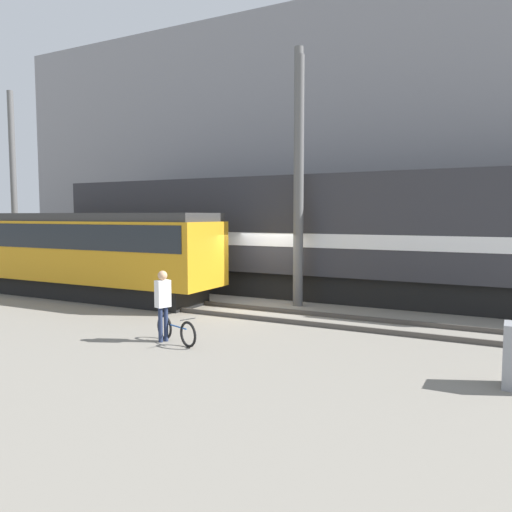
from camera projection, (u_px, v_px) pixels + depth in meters
name	position (u px, v px, depth m)	size (l,w,h in m)	color
ground_plane	(259.00, 304.00, 17.90)	(120.00, 120.00, 0.00)	gray
track_near	(234.00, 310.00, 16.33)	(60.00, 1.50, 0.14)	#47423D
track_far	(287.00, 293.00, 20.06)	(60.00, 1.50, 0.14)	#47423D
building_backdrop	(341.00, 150.00, 25.54)	(37.96, 6.00, 13.08)	gray
freight_locomotive	(300.00, 234.00, 19.61)	(21.15, 3.04, 5.25)	black
streetcar	(89.00, 250.00, 19.13)	(10.92, 2.54, 3.26)	black
bicycle	(176.00, 330.00, 12.39)	(1.61, 0.70, 0.70)	black
person	(163.00, 298.00, 12.50)	(0.33, 0.41, 1.80)	#232D4C
utility_pole_left	(14.00, 187.00, 24.04)	(0.29, 0.29, 9.08)	#595959
utility_pole_center	(298.00, 179.00, 17.22)	(0.31, 0.31, 8.87)	#595959
utility_pole_right	(299.00, 183.00, 17.20)	(0.29, 0.29, 8.61)	#595959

